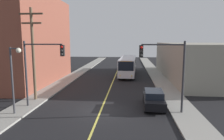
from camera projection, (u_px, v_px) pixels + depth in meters
ground_plane at (101, 110)px, 18.35m from camera, size 120.00×120.00×0.00m
sidewalk_left at (60, 84)px, 28.82m from camera, size 2.50×90.00×0.15m
sidewalk_right at (165, 86)px, 27.58m from camera, size 2.50×90.00×0.15m
lane_stripe_center at (114, 79)px, 33.14m from camera, size 0.16×60.00×0.01m
building_left_brick at (19, 40)px, 29.85m from camera, size 10.00×17.02×12.52m
building_right_warehouse at (203, 61)px, 33.88m from camera, size 12.00×23.68×5.72m
city_bus at (128, 65)px, 36.80m from camera, size 3.05×12.24×3.20m
parked_car_black at (154, 99)px, 19.05m from camera, size 1.91×4.45×1.62m
utility_pole_near at (33, 50)px, 20.62m from camera, size 2.40×0.28×9.23m
traffic_signal_left_corner at (42, 62)px, 18.54m from camera, size 3.75×0.48×6.00m
traffic_signal_right_corner at (165, 63)px, 17.00m from camera, size 3.75×0.48×6.00m
street_lamp_left at (14, 71)px, 16.69m from camera, size 0.98×0.40×5.50m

